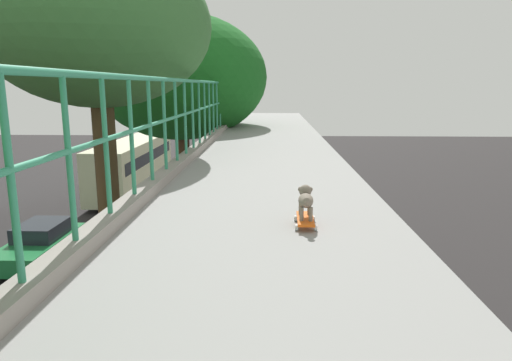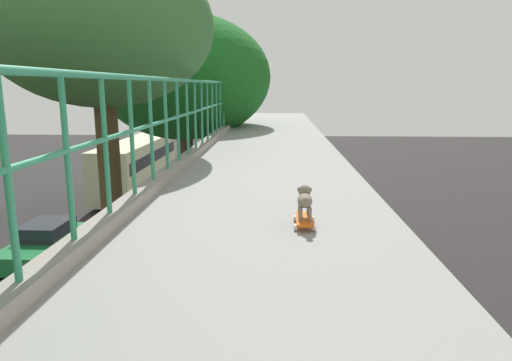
{
  "view_description": "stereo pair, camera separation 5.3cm",
  "coord_description": "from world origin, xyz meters",
  "px_view_note": "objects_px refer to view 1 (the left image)",
  "views": [
    {
      "loc": [
        1.17,
        -3.1,
        6.78
      ],
      "look_at": [
        1.01,
        1.53,
        5.82
      ],
      "focal_mm": 32.01,
      "sensor_mm": 36.0,
      "label": 1
    },
    {
      "loc": [
        1.22,
        -3.1,
        6.78
      ],
      "look_at": [
        1.01,
        1.53,
        5.82
      ],
      "focal_mm": 32.01,
      "sensor_mm": 36.0,
      "label": 2
    }
  ],
  "objects_px": {
    "car_blue_fifth": "(93,293)",
    "toy_skateboard": "(305,219)",
    "car_green_sixth": "(40,244)",
    "city_bus": "(133,163)",
    "small_dog": "(306,199)"
  },
  "relations": [
    {
      "from": "car_blue_fifth",
      "to": "city_bus",
      "type": "distance_m",
      "value": 16.76
    },
    {
      "from": "city_bus",
      "to": "car_blue_fifth",
      "type": "bearing_deg",
      "value": -77.46
    },
    {
      "from": "car_blue_fifth",
      "to": "toy_skateboard",
      "type": "height_order",
      "value": "toy_skateboard"
    },
    {
      "from": "city_bus",
      "to": "small_dog",
      "type": "bearing_deg",
      "value": -69.57
    },
    {
      "from": "city_bus",
      "to": "toy_skateboard",
      "type": "xyz_separation_m",
      "value": [
        9.34,
        -25.1,
        3.75
      ]
    },
    {
      "from": "car_blue_fifth",
      "to": "car_green_sixth",
      "type": "height_order",
      "value": "car_green_sixth"
    },
    {
      "from": "car_green_sixth",
      "to": "toy_skateboard",
      "type": "distance_m",
      "value": 16.65
    },
    {
      "from": "car_green_sixth",
      "to": "toy_skateboard",
      "type": "xyz_separation_m",
      "value": [
        9.4,
        -12.83,
        4.92
      ]
    },
    {
      "from": "toy_skateboard",
      "to": "small_dog",
      "type": "bearing_deg",
      "value": 88.57
    },
    {
      "from": "car_blue_fifth",
      "to": "car_green_sixth",
      "type": "xyz_separation_m",
      "value": [
        -3.69,
        4.04,
        0.09
      ]
    },
    {
      "from": "car_green_sixth",
      "to": "city_bus",
      "type": "height_order",
      "value": "city_bus"
    },
    {
      "from": "car_blue_fifth",
      "to": "toy_skateboard",
      "type": "relative_size",
      "value": 10.07
    },
    {
      "from": "car_blue_fifth",
      "to": "small_dog",
      "type": "xyz_separation_m",
      "value": [
        5.72,
        -8.77,
        5.2
      ]
    },
    {
      "from": "car_green_sixth",
      "to": "small_dog",
      "type": "distance_m",
      "value": 16.69
    },
    {
      "from": "car_green_sixth",
      "to": "small_dog",
      "type": "relative_size",
      "value": 12.23
    }
  ]
}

